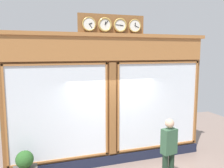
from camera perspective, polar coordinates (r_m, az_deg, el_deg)
shop_facade at (r=6.81m, az=-0.33°, el=-3.73°), size 5.96×0.42×4.29m
pedestrian at (r=6.10m, az=13.59°, el=-15.08°), size 0.40×0.28×1.69m
planter_shrub at (r=6.19m, az=-20.42°, el=-16.76°), size 0.42×0.42×0.42m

